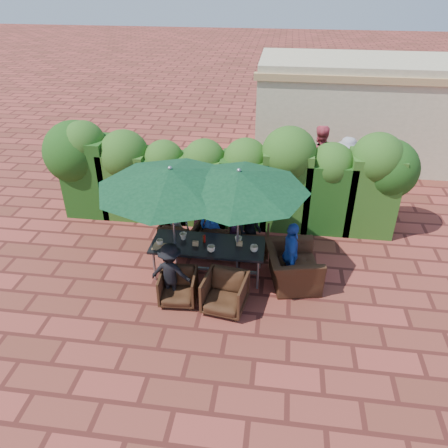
# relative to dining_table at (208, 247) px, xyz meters

# --- Properties ---
(ground) EXTENTS (80.00, 80.00, 0.00)m
(ground) POSITION_rel_dining_table_xyz_m (0.04, 0.01, -0.68)
(ground) COLOR maroon
(ground) RESTS_ON ground
(dining_table) EXTENTS (2.33, 0.90, 0.75)m
(dining_table) POSITION_rel_dining_table_xyz_m (0.00, 0.00, 0.00)
(dining_table) COLOR black
(dining_table) RESTS_ON ground
(umbrella_left) EXTENTS (2.89, 2.89, 2.46)m
(umbrella_left) POSITION_rel_dining_table_xyz_m (-0.68, -0.04, 1.54)
(umbrella_left) COLOR gray
(umbrella_left) RESTS_ON ground
(umbrella_right) EXTENTS (2.72, 2.72, 2.46)m
(umbrella_right) POSITION_rel_dining_table_xyz_m (0.61, 0.03, 1.54)
(umbrella_right) COLOR gray
(umbrella_right) RESTS_ON ground
(chair_far_left) EXTENTS (0.92, 0.88, 0.83)m
(chair_far_left) POSITION_rel_dining_table_xyz_m (-0.76, 0.86, -0.26)
(chair_far_left) COLOR black
(chair_far_left) RESTS_ON ground
(chair_far_mid) EXTENTS (0.68, 0.64, 0.69)m
(chair_far_mid) POSITION_rel_dining_table_xyz_m (0.00, 1.05, -0.33)
(chair_far_mid) COLOR black
(chair_far_mid) RESTS_ON ground
(chair_far_right) EXTENTS (0.70, 0.65, 0.70)m
(chair_far_right) POSITION_rel_dining_table_xyz_m (0.88, 0.90, -0.33)
(chair_far_right) COLOR black
(chair_far_right) RESTS_ON ground
(chair_near_left) EXTENTS (0.74, 0.69, 0.72)m
(chair_near_left) POSITION_rel_dining_table_xyz_m (-0.43, -0.92, -0.32)
(chair_near_left) COLOR black
(chair_near_left) RESTS_ON ground
(chair_near_right) EXTENTS (0.88, 0.84, 0.80)m
(chair_near_right) POSITION_rel_dining_table_xyz_m (0.49, -1.01, -0.28)
(chair_near_right) COLOR black
(chair_near_right) RESTS_ON ground
(chair_end_right) EXTENTS (0.99, 1.31, 1.03)m
(chair_end_right) POSITION_rel_dining_table_xyz_m (1.75, -0.04, -0.16)
(chair_end_right) COLOR black
(chair_end_right) RESTS_ON ground
(adult_far_left) EXTENTS (0.70, 0.50, 1.28)m
(adult_far_left) POSITION_rel_dining_table_xyz_m (-0.94, 1.03, -0.03)
(adult_far_left) COLOR silver
(adult_far_left) RESTS_ON ground
(adult_far_mid) EXTENTS (0.53, 0.44, 1.42)m
(adult_far_mid) POSITION_rel_dining_table_xyz_m (-0.07, 0.90, 0.03)
(adult_far_mid) COLOR #1F48A9
(adult_far_mid) RESTS_ON ground
(adult_far_right) EXTENTS (0.64, 0.51, 1.16)m
(adult_far_right) POSITION_rel_dining_table_xyz_m (0.79, 0.93, -0.09)
(adult_far_right) COLOR black
(adult_far_right) RESTS_ON ground
(adult_near_left) EXTENTS (0.83, 0.44, 1.24)m
(adult_near_left) POSITION_rel_dining_table_xyz_m (-0.58, -0.86, -0.05)
(adult_near_left) COLOR black
(adult_near_left) RESTS_ON ground
(adult_end_right) EXTENTS (0.48, 0.85, 1.40)m
(adult_end_right) POSITION_rel_dining_table_xyz_m (1.69, -0.06, 0.02)
(adult_end_right) COLOR #1F48A9
(adult_end_right) RESTS_ON ground
(child_left) EXTENTS (0.31, 0.25, 0.84)m
(child_left) POSITION_rel_dining_table_xyz_m (-0.40, 1.10, -0.26)
(child_left) COLOR #D54B5D
(child_left) RESTS_ON ground
(child_right) EXTENTS (0.37, 0.34, 0.85)m
(child_right) POSITION_rel_dining_table_xyz_m (0.40, 1.08, -0.25)
(child_right) COLOR #874392
(child_right) RESTS_ON ground
(pedestrian_a) EXTENTS (1.53, 1.37, 1.63)m
(pedestrian_a) POSITION_rel_dining_table_xyz_m (1.44, 4.24, 0.14)
(pedestrian_a) COLOR #2F8925
(pedestrian_a) RESTS_ON ground
(pedestrian_b) EXTENTS (1.08, 0.90, 1.93)m
(pedestrian_b) POSITION_rel_dining_table_xyz_m (2.40, 4.36, 0.29)
(pedestrian_b) COLOR #D54B5D
(pedestrian_b) RESTS_ON ground
(pedestrian_c) EXTENTS (1.14, 0.73, 1.64)m
(pedestrian_c) POSITION_rel_dining_table_xyz_m (3.17, 4.34, 0.15)
(pedestrian_c) COLOR #95949C
(pedestrian_c) RESTS_ON ground
(cup_a) EXTENTS (0.14, 0.14, 0.11)m
(cup_a) POSITION_rel_dining_table_xyz_m (-0.97, -0.14, 0.13)
(cup_a) COLOR beige
(cup_a) RESTS_ON dining_table
(cup_b) EXTENTS (0.15, 0.15, 0.14)m
(cup_b) POSITION_rel_dining_table_xyz_m (-0.54, 0.13, 0.15)
(cup_b) COLOR beige
(cup_b) RESTS_ON dining_table
(cup_c) EXTENTS (0.17, 0.17, 0.13)m
(cup_c) POSITION_rel_dining_table_xyz_m (0.11, -0.25, 0.14)
(cup_c) COLOR beige
(cup_c) RESTS_ON dining_table
(cup_d) EXTENTS (0.15, 0.15, 0.14)m
(cup_d) POSITION_rel_dining_table_xyz_m (0.61, 0.14, 0.15)
(cup_d) COLOR beige
(cup_d) RESTS_ON dining_table
(cup_e) EXTENTS (0.16, 0.16, 0.13)m
(cup_e) POSITION_rel_dining_table_xyz_m (0.96, -0.12, 0.14)
(cup_e) COLOR beige
(cup_e) RESTS_ON dining_table
(ketchup_bottle) EXTENTS (0.04, 0.04, 0.17)m
(ketchup_bottle) POSITION_rel_dining_table_xyz_m (-0.08, 0.08, 0.16)
(ketchup_bottle) COLOR #B20C0A
(ketchup_bottle) RESTS_ON dining_table
(sauce_bottle) EXTENTS (0.04, 0.04, 0.17)m
(sauce_bottle) POSITION_rel_dining_table_xyz_m (-0.10, 0.08, 0.16)
(sauce_bottle) COLOR #4C230C
(sauce_bottle) RESTS_ON dining_table
(serving_tray) EXTENTS (0.35, 0.25, 0.02)m
(serving_tray) POSITION_rel_dining_table_xyz_m (-0.92, -0.23, 0.08)
(serving_tray) COLOR #9B754B
(serving_tray) RESTS_ON dining_table
(number_block_left) EXTENTS (0.12, 0.06, 0.10)m
(number_block_left) POSITION_rel_dining_table_xyz_m (-0.24, -0.08, 0.12)
(number_block_left) COLOR tan
(number_block_left) RESTS_ON dining_table
(number_block_right) EXTENTS (0.12, 0.06, 0.10)m
(number_block_right) POSITION_rel_dining_table_xyz_m (0.65, 0.04, 0.12)
(number_block_right) COLOR tan
(number_block_right) RESTS_ON dining_table
(hedge_wall) EXTENTS (9.10, 1.60, 2.53)m
(hedge_wall) POSITION_rel_dining_table_xyz_m (-0.03, 2.33, 0.66)
(hedge_wall) COLOR #1A3C10
(hedge_wall) RESTS_ON ground
(building) EXTENTS (6.20, 3.08, 3.20)m
(building) POSITION_rel_dining_table_xyz_m (3.54, 7.00, 0.93)
(building) COLOR beige
(building) RESTS_ON ground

